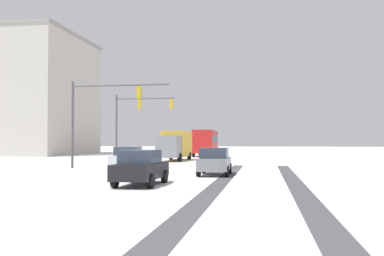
# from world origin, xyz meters

# --- Properties ---
(wheel_track_left_lane) EXTENTS (0.85, 34.18, 0.01)m
(wheel_track_left_lane) POSITION_xyz_m (5.68, 15.54, 0.00)
(wheel_track_left_lane) COLOR #4C4C51
(wheel_track_left_lane) RESTS_ON ground
(wheel_track_right_lane) EXTENTS (0.80, 34.18, 0.01)m
(wheel_track_right_lane) POSITION_xyz_m (2.13, 15.54, 0.00)
(wheel_track_right_lane) COLOR #4C4C51
(wheel_track_right_lane) RESTS_ON ground
(traffic_signal_near_left) EXTENTS (7.51, 0.43, 6.50)m
(traffic_signal_near_left) POSITION_xyz_m (-7.78, 27.00, 4.51)
(traffic_signal_near_left) COLOR #47474C
(traffic_signal_near_left) RESTS_ON ground
(traffic_signal_far_left) EXTENTS (5.79, 0.48, 6.50)m
(traffic_signal_far_left) POSITION_xyz_m (-7.94, 37.14, 4.63)
(traffic_signal_far_left) COLOR #47474C
(traffic_signal_far_left) RESTS_ON ground
(car_silver_lead) EXTENTS (1.91, 4.14, 1.62)m
(car_silver_lead) POSITION_xyz_m (-5.40, 26.50, 0.82)
(car_silver_lead) COLOR #B7BABF
(car_silver_lead) RESTS_ON ground
(car_grey_second) EXTENTS (1.88, 4.12, 1.62)m
(car_grey_second) POSITION_xyz_m (1.32, 22.06, 0.82)
(car_grey_second) COLOR slate
(car_grey_second) RESTS_ON ground
(car_black_third) EXTENTS (1.88, 4.12, 1.62)m
(car_black_third) POSITION_xyz_m (-1.37, 15.51, 0.82)
(car_black_third) COLOR black
(car_black_third) RESTS_ON ground
(bus_oncoming) EXTENTS (2.97, 11.09, 3.38)m
(bus_oncoming) POSITION_xyz_m (-3.51, 54.87, 1.99)
(bus_oncoming) COLOR #B21E1E
(bus_oncoming) RESTS_ON ground
(box_truck_delivery) EXTENTS (2.47, 7.46, 3.02)m
(box_truck_delivery) POSITION_xyz_m (-4.81, 40.51, 1.63)
(box_truck_delivery) COLOR slate
(box_truck_delivery) RESTS_ON ground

